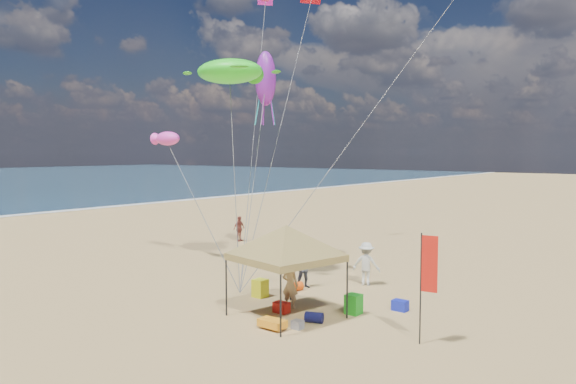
% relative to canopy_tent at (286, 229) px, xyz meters
% --- Properties ---
extents(ground, '(280.00, 280.00, 0.00)m').
position_rel_canopy_tent_xyz_m(ground, '(-2.89, 0.77, -3.08)').
color(ground, tan).
rests_on(ground, ground).
extents(canopy_tent, '(5.89, 5.89, 3.70)m').
position_rel_canopy_tent_xyz_m(canopy_tent, '(0.00, 0.00, 0.00)').
color(canopy_tent, black).
rests_on(canopy_tent, ground).
extents(feather_flag, '(0.51, 0.11, 3.35)m').
position_rel_canopy_tent_xyz_m(feather_flag, '(4.98, 0.37, -0.86)').
color(feather_flag, black).
rests_on(feather_flag, ground).
extents(cooler_red, '(0.54, 0.38, 0.38)m').
position_rel_canopy_tent_xyz_m(cooler_red, '(-0.44, 0.28, -2.89)').
color(cooler_red, red).
rests_on(cooler_red, ground).
extents(cooler_blue, '(0.54, 0.38, 0.38)m').
position_rel_canopy_tent_xyz_m(cooler_blue, '(2.77, 3.13, -2.89)').
color(cooler_blue, '#1521B1').
rests_on(cooler_blue, ground).
extents(bag_navy, '(0.69, 0.54, 0.36)m').
position_rel_canopy_tent_xyz_m(bag_navy, '(1.15, 0.06, -2.90)').
color(bag_navy, '#0D0F39').
rests_on(bag_navy, ground).
extents(bag_orange, '(0.54, 0.69, 0.36)m').
position_rel_canopy_tent_xyz_m(bag_orange, '(-1.91, 3.02, -2.90)').
color(bag_orange, '#D4470B').
rests_on(bag_orange, ground).
extents(chair_green, '(0.50, 0.50, 0.70)m').
position_rel_canopy_tent_xyz_m(chair_green, '(1.65, 1.75, -2.73)').
color(chair_green, '#1B921A').
rests_on(chair_green, ground).
extents(chair_yellow, '(0.50, 0.50, 0.70)m').
position_rel_canopy_tent_xyz_m(chair_yellow, '(-2.44, 1.42, -2.73)').
color(chair_yellow, '#E6F21A').
rests_on(chair_yellow, ground).
extents(crate_grey, '(0.34, 0.30, 0.28)m').
position_rel_canopy_tent_xyz_m(crate_grey, '(1.10, -0.79, -2.94)').
color(crate_grey, slate).
rests_on(crate_grey, ground).
extents(beach_cart, '(0.90, 0.50, 0.24)m').
position_rel_canopy_tent_xyz_m(beach_cart, '(0.47, -1.32, -2.88)').
color(beach_cart, orange).
rests_on(beach_cart, ground).
extents(person_near_a, '(0.70, 0.54, 1.70)m').
position_rel_canopy_tent_xyz_m(person_near_a, '(-0.57, 0.95, -2.23)').
color(person_near_a, tan).
rests_on(person_near_a, ground).
extents(person_near_b, '(1.01, 0.99, 1.64)m').
position_rel_canopy_tent_xyz_m(person_near_b, '(-1.93, 3.69, -2.26)').
color(person_near_b, '#3B4050').
rests_on(person_near_b, ground).
extents(person_near_c, '(1.34, 1.00, 1.85)m').
position_rel_canopy_tent_xyz_m(person_near_c, '(-0.12, 5.69, -2.15)').
color(person_near_c, beige).
rests_on(person_near_c, ground).
extents(person_far_a, '(0.40, 0.95, 1.62)m').
position_rel_canopy_tent_xyz_m(person_far_a, '(-12.41, 10.80, -2.27)').
color(person_far_a, '#A64D3F').
rests_on(person_far_a, ground).
extents(turtle_kite, '(3.86, 3.45, 1.07)m').
position_rel_canopy_tent_xyz_m(turtle_kite, '(-5.85, 3.30, 6.23)').
color(turtle_kite, '#2CFF26').
rests_on(turtle_kite, ground).
extents(fish_kite, '(1.78, 1.24, 0.72)m').
position_rel_canopy_tent_xyz_m(fish_kite, '(-10.83, 3.83, 3.33)').
color(fish_kite, '#FF3DD0').
rests_on(fish_kite, ground).
extents(squid_kite, '(1.38, 1.38, 2.80)m').
position_rel_canopy_tent_xyz_m(squid_kite, '(-7.06, 7.20, 6.42)').
color(squid_kite, purple).
rests_on(squid_kite, ground).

